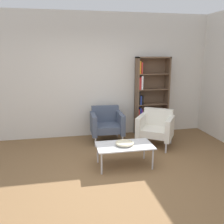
# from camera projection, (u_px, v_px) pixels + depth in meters

# --- Properties ---
(ground_plane) EXTENTS (8.32, 8.32, 0.00)m
(ground_plane) POSITION_uv_depth(u_px,v_px,m) (115.00, 184.00, 3.79)
(ground_plane) COLOR brown
(plaster_back_panel) EXTENTS (6.40, 0.12, 2.90)m
(plaster_back_panel) POSITION_uv_depth(u_px,v_px,m) (94.00, 76.00, 5.79)
(plaster_back_panel) COLOR silver
(plaster_back_panel) RESTS_ON ground_plane
(bookshelf_tall) EXTENTS (0.80, 0.30, 1.90)m
(bookshelf_tall) POSITION_uv_depth(u_px,v_px,m) (149.00, 97.00, 5.97)
(bookshelf_tall) COLOR brown
(bookshelf_tall) RESTS_ON ground_plane
(coffee_table_low) EXTENTS (1.00, 0.56, 0.40)m
(coffee_table_low) POSITION_uv_depth(u_px,v_px,m) (125.00, 147.00, 4.32)
(coffee_table_low) COLOR silver
(coffee_table_low) RESTS_ON ground_plane
(decorative_bowl) EXTENTS (0.32, 0.32, 0.05)m
(decorative_bowl) POSITION_uv_depth(u_px,v_px,m) (125.00, 143.00, 4.30)
(decorative_bowl) COLOR beige
(decorative_bowl) RESTS_ON coffee_table_low
(armchair_near_window) EXTENTS (0.73, 0.67, 0.78)m
(armchair_near_window) POSITION_uv_depth(u_px,v_px,m) (107.00, 123.00, 5.59)
(armchair_near_window) COLOR #4C566B
(armchair_near_window) RESTS_ON ground_plane
(armchair_spare_guest) EXTENTS (0.94, 0.93, 0.78)m
(armchair_spare_guest) POSITION_uv_depth(u_px,v_px,m) (156.00, 127.00, 5.31)
(armchair_spare_guest) COLOR white
(armchair_spare_guest) RESTS_ON ground_plane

